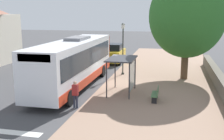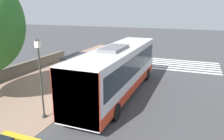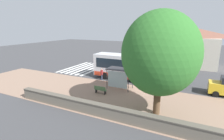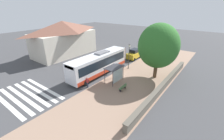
{
  "view_description": "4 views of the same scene",
  "coord_description": "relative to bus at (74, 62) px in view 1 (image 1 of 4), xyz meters",
  "views": [
    {
      "loc": [
        -5.22,
        20.73,
        5.5
      ],
      "look_at": [
        -1.37,
        3.45,
        1.82
      ],
      "focal_mm": 45.0,
      "sensor_mm": 36.0,
      "label": 1
    },
    {
      "loc": [
        6.97,
        -12.56,
        6.02
      ],
      "look_at": [
        0.71,
        3.29,
        1.27
      ],
      "focal_mm": 35.0,
      "sensor_mm": 36.0,
      "label": 2
    },
    {
      "loc": [
        -19.89,
        -5.4,
        7.24
      ],
      "look_at": [
        -0.36,
        4.13,
        1.76
      ],
      "focal_mm": 28.0,
      "sensor_mm": 36.0,
      "label": 3
    },
    {
      "loc": [
        -13.7,
        18.78,
        10.77
      ],
      "look_at": [
        -1.45,
        2.44,
        1.88
      ],
      "focal_mm": 24.0,
      "sensor_mm": 36.0,
      "label": 4
    }
  ],
  "objects": [
    {
      "name": "bench",
      "position": [
        -6.13,
        2.13,
        -1.43
      ],
      "size": [
        0.4,
        1.4,
        0.88
      ],
      "color": "#4C7247",
      "rests_on": "ground"
    },
    {
      "name": "street_lamp_near",
      "position": [
        -2.72,
        -4.96,
        0.81
      ],
      "size": [
        0.28,
        0.28,
        4.57
      ],
      "color": "#2D332D",
      "rests_on": "ground"
    },
    {
      "name": "ground_plane",
      "position": [
        -1.89,
        -1.54,
        -1.89
      ],
      "size": [
        120.0,
        120.0,
        0.0
      ],
      "primitive_type": "plane",
      "color": "#424244",
      "rests_on": "ground"
    },
    {
      "name": "bus",
      "position": [
        0.0,
        0.0,
        0.0
      ],
      "size": [
        2.65,
        11.99,
        3.66
      ],
      "color": "silver",
      "rests_on": "ground"
    },
    {
      "name": "parked_car_behind_bus",
      "position": [
        -0.79,
        -10.57,
        -0.89
      ],
      "size": [
        1.86,
        4.13,
        2.09
      ],
      "color": "gold",
      "rests_on": "ground"
    },
    {
      "name": "bus_shelter",
      "position": [
        -3.87,
        0.85,
        0.15
      ],
      "size": [
        1.78,
        2.97,
        2.45
      ],
      "color": "#2D2D33",
      "rests_on": "ground"
    },
    {
      "name": "shade_tree",
      "position": [
        -8.02,
        -4.39,
        3.26
      ],
      "size": [
        6.08,
        6.08,
        8.51
      ],
      "color": "brown",
      "rests_on": "ground"
    },
    {
      "name": "stone_wall",
      "position": [
        -10.44,
        -1.54,
        -1.35
      ],
      "size": [
        0.6,
        20.0,
        1.07
      ],
      "color": "#6B6356",
      "rests_on": "ground"
    },
    {
      "name": "sidewalk_plaza",
      "position": [
        -6.39,
        -1.54,
        -1.88
      ],
      "size": [
        9.0,
        44.0,
        0.02
      ],
      "color": "#937560",
      "rests_on": "ground"
    },
    {
      "name": "pedestrian",
      "position": [
        -1.66,
        4.45,
        -0.95
      ],
      "size": [
        0.34,
        0.22,
        1.61
      ],
      "color": "#2D3347",
      "rests_on": "ground"
    }
  ]
}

